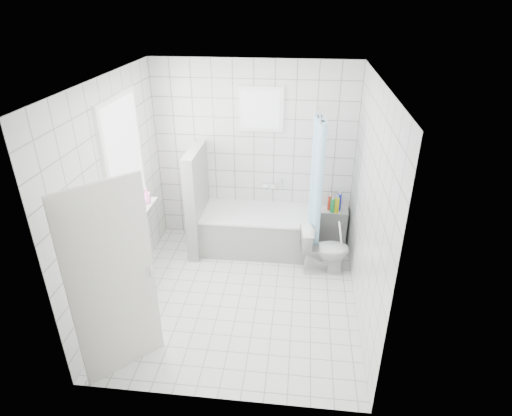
# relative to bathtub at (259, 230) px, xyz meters

# --- Properties ---
(ground) EXTENTS (3.00, 3.00, 0.00)m
(ground) POSITION_rel_bathtub_xyz_m (-0.12, -1.12, -0.29)
(ground) COLOR white
(ground) RESTS_ON ground
(ceiling) EXTENTS (3.00, 3.00, 0.00)m
(ceiling) POSITION_rel_bathtub_xyz_m (-0.12, -1.12, 2.31)
(ceiling) COLOR white
(ceiling) RESTS_ON ground
(wall_back) EXTENTS (2.80, 0.02, 2.60)m
(wall_back) POSITION_rel_bathtub_xyz_m (-0.12, 0.38, 1.01)
(wall_back) COLOR white
(wall_back) RESTS_ON ground
(wall_front) EXTENTS (2.80, 0.02, 2.60)m
(wall_front) POSITION_rel_bathtub_xyz_m (-0.12, -2.62, 1.01)
(wall_front) COLOR white
(wall_front) RESTS_ON ground
(wall_left) EXTENTS (0.02, 3.00, 2.60)m
(wall_left) POSITION_rel_bathtub_xyz_m (-1.52, -1.12, 1.01)
(wall_left) COLOR white
(wall_left) RESTS_ON ground
(wall_right) EXTENTS (0.02, 3.00, 2.60)m
(wall_right) POSITION_rel_bathtub_xyz_m (1.28, -1.12, 1.01)
(wall_right) COLOR white
(wall_right) RESTS_ON ground
(window_left) EXTENTS (0.01, 0.90, 1.40)m
(window_left) POSITION_rel_bathtub_xyz_m (-1.48, -0.82, 1.31)
(window_left) COLOR white
(window_left) RESTS_ON wall_left
(window_back) EXTENTS (0.50, 0.01, 0.50)m
(window_back) POSITION_rel_bathtub_xyz_m (-0.02, 0.33, 1.66)
(window_back) COLOR white
(window_back) RESTS_ON wall_back
(window_sill) EXTENTS (0.18, 1.02, 0.08)m
(window_sill) POSITION_rel_bathtub_xyz_m (-1.43, -0.82, 0.57)
(window_sill) COLOR white
(window_sill) RESTS_ON wall_left
(door) EXTENTS (0.58, 0.61, 2.00)m
(door) POSITION_rel_bathtub_xyz_m (-1.10, -2.31, 0.71)
(door) COLOR silver
(door) RESTS_ON ground
(bathtub) EXTENTS (1.61, 0.77, 0.58)m
(bathtub) POSITION_rel_bathtub_xyz_m (0.00, 0.00, 0.00)
(bathtub) COLOR white
(bathtub) RESTS_ON ground
(partition_wall) EXTENTS (0.15, 0.85, 1.50)m
(partition_wall) POSITION_rel_bathtub_xyz_m (-0.87, -0.05, 0.46)
(partition_wall) COLOR white
(partition_wall) RESTS_ON ground
(tiled_ledge) EXTENTS (0.40, 0.24, 0.55)m
(tiled_ledge) POSITION_rel_bathtub_xyz_m (1.05, 0.25, -0.02)
(tiled_ledge) COLOR white
(tiled_ledge) RESTS_ON ground
(toilet) EXTENTS (0.68, 0.43, 0.65)m
(toilet) POSITION_rel_bathtub_xyz_m (0.91, -0.47, 0.04)
(toilet) COLOR white
(toilet) RESTS_ON ground
(curtain_rod) EXTENTS (0.02, 0.80, 0.02)m
(curtain_rod) POSITION_rel_bathtub_xyz_m (0.74, -0.02, 1.71)
(curtain_rod) COLOR silver
(curtain_rod) RESTS_ON wall_back
(shower_curtain) EXTENTS (0.14, 0.48, 1.78)m
(shower_curtain) POSITION_rel_bathtub_xyz_m (0.74, -0.16, 0.81)
(shower_curtain) COLOR #55BBF9
(shower_curtain) RESTS_ON curtain_rod
(tub_faucet) EXTENTS (0.18, 0.06, 0.06)m
(tub_faucet) POSITION_rel_bathtub_xyz_m (0.10, 0.33, 0.56)
(tub_faucet) COLOR silver
(tub_faucet) RESTS_ON wall_back
(sill_bottles) EXTENTS (0.19, 0.83, 0.29)m
(sill_bottles) POSITION_rel_bathtub_xyz_m (-1.42, -0.86, 0.73)
(sill_bottles) COLOR silver
(sill_bottles) RESTS_ON window_sill
(ledge_bottles) EXTENTS (0.19, 0.15, 0.25)m
(ledge_bottles) POSITION_rel_bathtub_xyz_m (1.05, 0.22, 0.37)
(ledge_bottles) COLOR red
(ledge_bottles) RESTS_ON tiled_ledge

